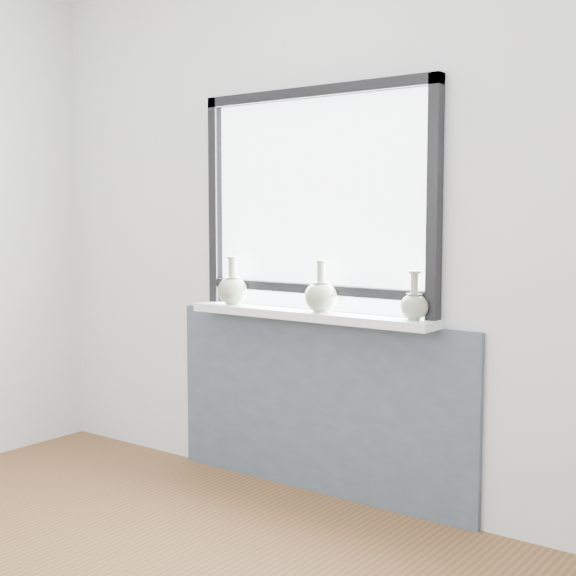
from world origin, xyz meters
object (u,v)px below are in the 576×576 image
Objects in this scene: vase_a at (233,289)px; vase_b at (321,295)px; vase_c at (414,304)px; windowsill at (308,315)px.

vase_a and vase_b have the same top height.
vase_a is at bearing -179.78° from vase_b.
windowsill is at bearing -179.92° from vase_c.
windowsill is at bearing 172.31° from vase_b.
windowsill is 0.13m from vase_b.
vase_a is 0.54m from vase_b.
vase_c reaches higher than windowsill.
windowsill is 6.16× the size of vase_c.
windowsill is at bearing 1.58° from vase_a.
vase_c is at bearing 0.08° from windowsill.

